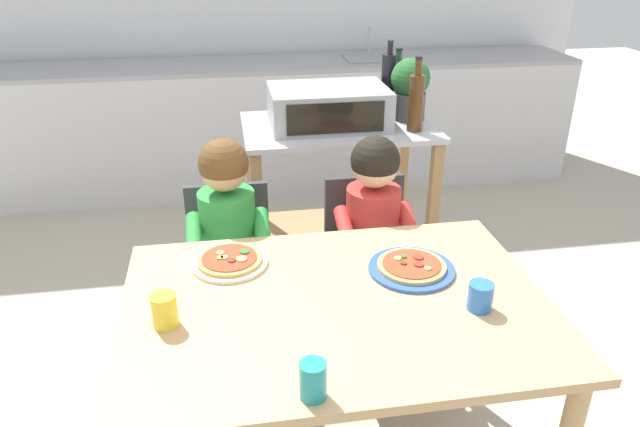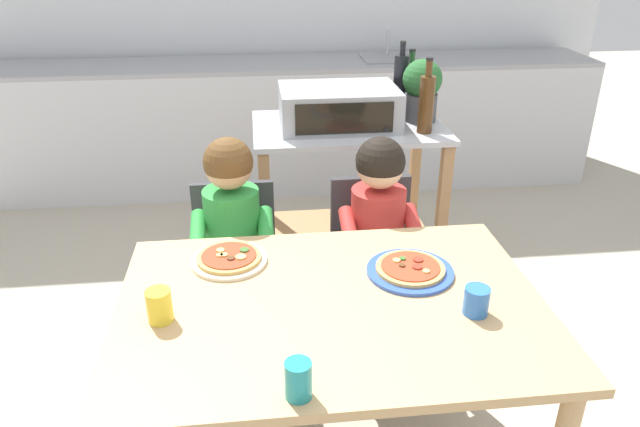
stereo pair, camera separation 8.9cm
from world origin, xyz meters
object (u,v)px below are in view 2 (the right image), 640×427
(bottle_brown_beer, at_px, (401,84))
(drinking_cup_yellow, at_px, (159,306))
(kitchen_island_cart, at_px, (347,183))
(child_in_red_shirt, at_px, (380,232))
(bottle_tall_green_wine, at_px, (410,85))
(potted_herb_plant, at_px, (422,88))
(dining_chair_right, at_px, (373,259))
(bottle_clear_vinegar, at_px, (426,103))
(pizza_plate_cream, at_px, (229,259))
(dining_table, at_px, (331,330))
(pizza_plate_blue_rimmed, at_px, (410,270))
(toaster_oven, at_px, (339,107))
(child_in_green_shirt, at_px, (233,238))
(drinking_cup_blue, at_px, (476,301))
(drinking_cup_teal, at_px, (298,380))
(dining_chair_left, at_px, (236,265))

(bottle_brown_beer, relative_size, drinking_cup_yellow, 3.70)
(kitchen_island_cart, relative_size, child_in_red_shirt, 0.90)
(bottle_tall_green_wine, relative_size, drinking_cup_yellow, 3.17)
(potted_herb_plant, bearing_deg, dining_chair_right, -119.33)
(bottle_clear_vinegar, height_order, pizza_plate_cream, bottle_clear_vinegar)
(kitchen_island_cart, height_order, child_in_red_shirt, child_in_red_shirt)
(dining_table, distance_m, dining_chair_right, 0.78)
(pizza_plate_blue_rimmed, bearing_deg, bottle_tall_green_wine, 76.42)
(kitchen_island_cart, relative_size, toaster_oven, 1.66)
(toaster_oven, bearing_deg, bottle_brown_beer, 26.69)
(child_in_green_shirt, relative_size, drinking_cup_blue, 12.31)
(child_in_green_shirt, distance_m, pizza_plate_blue_rimmed, 0.75)
(dining_chair_right, height_order, pizza_plate_cream, dining_chair_right)
(bottle_tall_green_wine, relative_size, bottle_clear_vinegar, 0.90)
(dining_table, height_order, pizza_plate_blue_rimmed, pizza_plate_blue_rimmed)
(pizza_plate_cream, xyz_separation_m, drinking_cup_yellow, (-0.19, -0.31, 0.04))
(dining_chair_right, bearing_deg, toaster_oven, 97.84)
(bottle_tall_green_wine, bearing_deg, child_in_red_shirt, -109.85)
(drinking_cup_yellow, xyz_separation_m, drinking_cup_blue, (0.90, -0.07, -0.01))
(toaster_oven, relative_size, bottle_tall_green_wine, 1.79)
(potted_herb_plant, bearing_deg, pizza_plate_blue_rimmed, -105.99)
(drinking_cup_blue, bearing_deg, dining_table, 165.72)
(dining_table, bearing_deg, dining_chair_right, 68.74)
(toaster_oven, bearing_deg, bottle_clear_vinegar, -20.66)
(bottle_brown_beer, xyz_separation_m, drinking_cup_teal, (-0.67, -1.82, -0.25))
(dining_chair_left, xyz_separation_m, drinking_cup_teal, (0.18, -1.10, 0.33))
(drinking_cup_yellow, bearing_deg, bottle_tall_green_wine, 54.47)
(dining_chair_right, xyz_separation_m, child_in_red_shirt, (-0.00, -0.12, 0.19))
(pizza_plate_cream, bearing_deg, bottle_brown_beer, 53.92)
(dining_chair_right, height_order, drinking_cup_blue, drinking_cup_blue)
(bottle_tall_green_wine, xyz_separation_m, bottle_clear_vinegar, (-0.02, -0.39, 0.01))
(bottle_clear_vinegar, bearing_deg, pizza_plate_cream, -136.46)
(bottle_tall_green_wine, height_order, pizza_plate_cream, bottle_tall_green_wine)
(child_in_red_shirt, distance_m, pizza_plate_cream, 0.67)
(bottle_brown_beer, relative_size, pizza_plate_cream, 1.43)
(bottle_brown_beer, bearing_deg, drinking_cup_blue, -94.85)
(dining_chair_left, xyz_separation_m, drinking_cup_blue, (0.72, -0.82, 0.32))
(dining_table, xyz_separation_m, pizza_plate_cream, (-0.31, 0.27, 0.12))
(dining_chair_left, relative_size, pizza_plate_blue_rimmed, 2.87)
(dining_table, relative_size, pizza_plate_cream, 5.04)
(bottle_clear_vinegar, bearing_deg, toaster_oven, 159.34)
(child_in_green_shirt, bearing_deg, bottle_tall_green_wine, 44.83)
(bottle_brown_beer, distance_m, potted_herb_plant, 0.15)
(dining_table, bearing_deg, child_in_green_shirt, 117.39)
(child_in_green_shirt, distance_m, pizza_plate_cream, 0.34)
(kitchen_island_cart, xyz_separation_m, bottle_clear_vinegar, (0.33, -0.15, 0.45))
(bottle_tall_green_wine, distance_m, drinking_cup_blue, 1.64)
(bottle_tall_green_wine, relative_size, child_in_red_shirt, 0.30)
(kitchen_island_cart, bearing_deg, dining_chair_right, -87.36)
(toaster_oven, distance_m, bottle_brown_beer, 0.38)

